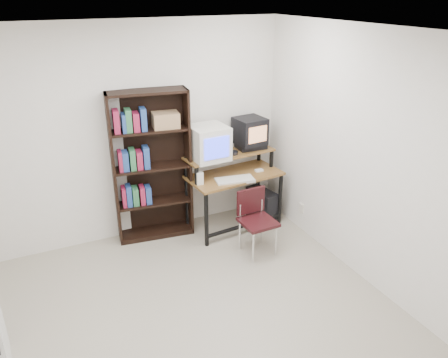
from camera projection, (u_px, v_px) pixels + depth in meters
name	position (u px, v px, depth m)	size (l,w,h in m)	color
floor	(191.00, 333.00, 4.00)	(4.00, 4.00, 0.01)	#A49B88
ceiling	(179.00, 35.00, 2.95)	(4.00, 4.00, 0.01)	white
back_wall	(125.00, 136.00, 5.12)	(4.00, 0.01, 2.60)	silver
right_wall	(377.00, 166.00, 4.26)	(0.01, 4.00, 2.60)	silver
computer_desk	(234.00, 177.00, 5.55)	(1.23, 0.69, 0.98)	brown
crt_monitor	(208.00, 143.00, 5.28)	(0.46, 0.46, 0.41)	beige
vcr	(251.00, 146.00, 5.67)	(0.36, 0.26, 0.08)	black
crt_tv	(250.00, 131.00, 5.58)	(0.39, 0.39, 0.34)	black
cd_spindle	(233.00, 153.00, 5.47)	(0.12, 0.12, 0.05)	#26262B
keyboard	(235.00, 180.00, 5.34)	(0.47, 0.21, 0.04)	beige
mousepad	(260.00, 172.00, 5.60)	(0.22, 0.18, 0.01)	black
mouse	(259.00, 171.00, 5.60)	(0.10, 0.06, 0.03)	white
desk_speaker	(199.00, 179.00, 5.21)	(0.08, 0.07, 0.17)	beige
pc_tower	(262.00, 205.00, 5.89)	(0.20, 0.45, 0.42)	black
school_chair	(255.00, 215.00, 5.07)	(0.40, 0.40, 0.77)	black
bookshelf	(151.00, 165.00, 5.25)	(0.96, 0.42, 1.85)	black
wall_outlet	(301.00, 208.00, 5.61)	(0.02, 0.08, 0.12)	beige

